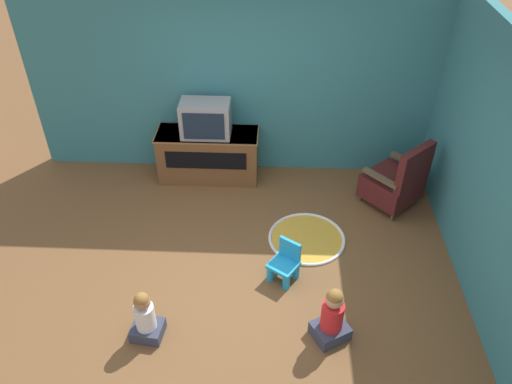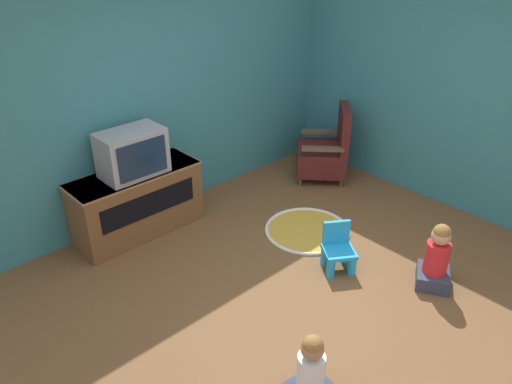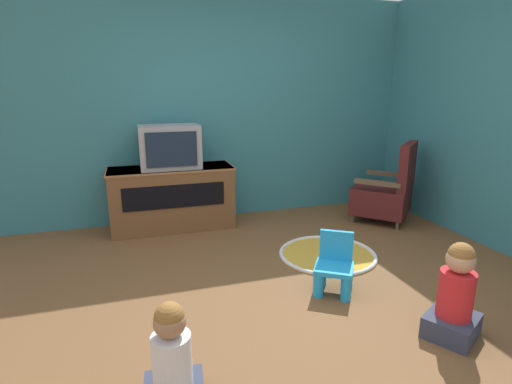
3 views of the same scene
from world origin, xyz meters
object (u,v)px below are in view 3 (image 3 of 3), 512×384
(television, at_px, (170,147))
(child_watching_left, at_px, (172,364))
(yellow_kid_chair, at_px, (334,269))
(black_armchair, at_px, (386,192))
(child_watching_center, at_px, (455,297))
(tv_cabinet, at_px, (172,197))

(television, distance_m, child_watching_left, 2.77)
(yellow_kid_chair, bearing_deg, black_armchair, 77.43)
(television, height_order, black_armchair, television)
(yellow_kid_chair, distance_m, child_watching_left, 1.58)
(child_watching_center, bearing_deg, black_armchair, 35.64)
(child_watching_left, bearing_deg, black_armchair, 44.67)
(television, distance_m, yellow_kid_chair, 2.25)
(television, height_order, yellow_kid_chair, television)
(television, relative_size, black_armchair, 0.68)
(tv_cabinet, distance_m, television, 0.58)
(black_armchair, distance_m, child_watching_center, 2.33)
(yellow_kid_chair, bearing_deg, child_watching_left, -114.75)
(black_armchair, bearing_deg, yellow_kid_chair, 0.80)
(yellow_kid_chair, height_order, child_watching_center, child_watching_center)
(black_armchair, xyz_separation_m, yellow_kid_chair, (-1.41, -1.36, -0.17))
(tv_cabinet, distance_m, child_watching_center, 3.03)
(television, relative_size, child_watching_left, 1.10)
(black_armchair, bearing_deg, child_watching_center, 22.42)
(tv_cabinet, bearing_deg, black_armchair, -11.69)
(tv_cabinet, bearing_deg, yellow_kid_chair, -60.69)
(black_armchair, height_order, child_watching_left, black_armchair)
(television, bearing_deg, tv_cabinet, 90.00)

